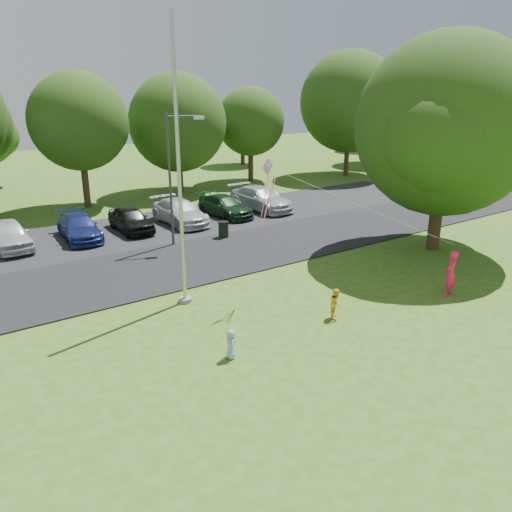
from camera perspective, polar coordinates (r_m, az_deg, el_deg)
ground at (r=17.23m, az=10.37°, el=-7.97°), size 120.00×120.00×0.00m
park_road at (r=23.86m, az=-5.03°, el=-0.02°), size 60.00×6.00×0.06m
parking_strip at (r=29.44m, az=-11.42°, el=3.29°), size 42.00×7.00×0.06m
flagpole at (r=17.78m, az=-8.69°, el=7.19°), size 0.50×0.50×10.00m
street_lamp at (r=24.99m, az=-9.27°, el=9.87°), size 1.74×0.87×6.53m
trash_can at (r=26.71m, az=-3.73°, el=3.01°), size 0.57×0.57×0.91m
big_tree at (r=25.30m, az=20.92°, el=13.31°), size 9.10×8.39×10.19m
tree_row at (r=37.20m, az=-15.37°, el=15.03°), size 64.35×11.94×10.88m
horizon_trees at (r=47.19m, az=-16.52°, el=13.84°), size 77.46×7.20×7.02m
parked_cars at (r=29.47m, az=-10.15°, el=4.82°), size 17.19×5.20×1.47m
woman at (r=20.49m, az=21.33°, el=-1.86°), size 0.76×0.62×1.81m
child_yellow at (r=17.61m, az=9.13°, el=-5.36°), size 0.66×0.65×1.08m
child_blue at (r=14.95m, az=-2.91°, el=-10.02°), size 0.39×0.51×0.92m
kite at (r=17.81m, az=1.98°, el=8.58°), size 6.26×4.02×3.28m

